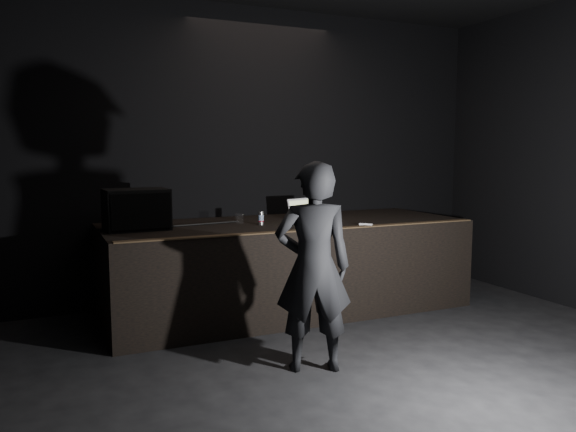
% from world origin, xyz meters
% --- Properties ---
extents(ground, '(7.00, 7.00, 0.00)m').
position_xyz_m(ground, '(0.00, 0.00, 0.00)').
color(ground, black).
rests_on(ground, ground).
extents(room_walls, '(6.10, 7.10, 3.52)m').
position_xyz_m(room_walls, '(0.00, 0.00, 2.02)').
color(room_walls, black).
rests_on(room_walls, ground).
extents(stage_riser, '(4.00, 1.50, 1.00)m').
position_xyz_m(stage_riser, '(0.00, 2.73, 0.50)').
color(stage_riser, black).
rests_on(stage_riser, ground).
extents(riser_lip, '(3.92, 0.10, 0.01)m').
position_xyz_m(riser_lip, '(0.00, 2.02, 1.01)').
color(riser_lip, brown).
rests_on(riser_lip, stage_riser).
extents(stage_monitor, '(0.64, 0.48, 0.41)m').
position_xyz_m(stage_monitor, '(-1.63, 2.77, 1.21)').
color(stage_monitor, black).
rests_on(stage_monitor, stage_riser).
extents(cable, '(1.02, 0.16, 0.02)m').
position_xyz_m(cable, '(-1.02, 2.84, 1.01)').
color(cable, black).
rests_on(cable, stage_riser).
extents(laptop, '(0.41, 0.39, 0.23)m').
position_xyz_m(laptop, '(0.29, 2.87, 1.06)').
color(laptop, white).
rests_on(laptop, stage_riser).
extents(beer_can, '(0.06, 0.06, 0.14)m').
position_xyz_m(beer_can, '(-0.35, 2.61, 1.07)').
color(beer_can, silver).
rests_on(beer_can, stage_riser).
extents(plastic_cup, '(0.09, 0.09, 0.11)m').
position_xyz_m(plastic_cup, '(-0.54, 2.78, 1.06)').
color(plastic_cup, white).
rests_on(plastic_cup, stage_riser).
extents(wii_remote, '(0.11, 0.13, 0.03)m').
position_xyz_m(wii_remote, '(0.63, 2.08, 1.01)').
color(wii_remote, white).
rests_on(wii_remote, stage_riser).
extents(person, '(0.72, 0.59, 1.71)m').
position_xyz_m(person, '(-0.52, 1.03, 0.85)').
color(person, black).
rests_on(person, ground).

